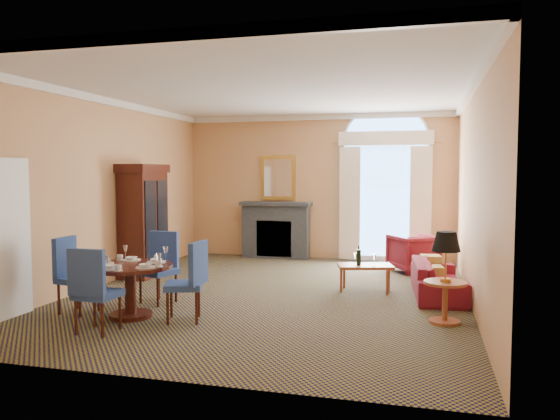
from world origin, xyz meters
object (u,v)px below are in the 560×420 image
(sofa, at_px, (438,279))
(side_table, at_px, (446,265))
(dining_table, at_px, (130,277))
(armchair, at_px, (413,253))
(coffee_table, at_px, (365,266))
(armoire, at_px, (143,222))

(sofa, bearing_deg, side_table, 177.28)
(sofa, bearing_deg, dining_table, 115.94)
(side_table, bearing_deg, dining_table, -168.99)
(armchair, distance_m, coffee_table, 2.13)
(armoire, xyz_separation_m, dining_table, (1.28, -2.69, -0.46))
(sofa, distance_m, armchair, 2.08)
(dining_table, bearing_deg, armchair, 50.84)
(dining_table, relative_size, side_table, 0.98)
(armchair, bearing_deg, coffee_table, 36.91)
(coffee_table, xyz_separation_m, side_table, (1.19, -1.58, 0.34))
(armchair, bearing_deg, dining_table, 17.40)
(coffee_table, bearing_deg, sofa, -15.76)
(armchair, height_order, side_table, side_table)
(dining_table, height_order, sofa, dining_table)
(dining_table, relative_size, coffee_table, 1.18)
(coffee_table, relative_size, side_table, 0.83)
(armchair, xyz_separation_m, coffee_table, (-0.72, -2.01, 0.05))
(armoire, relative_size, coffee_table, 2.17)
(dining_table, bearing_deg, armoire, 115.51)
(armoire, bearing_deg, armchair, 19.18)
(dining_table, relative_size, armchair, 1.41)
(dining_table, xyz_separation_m, coffee_table, (2.85, 2.37, -0.13))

